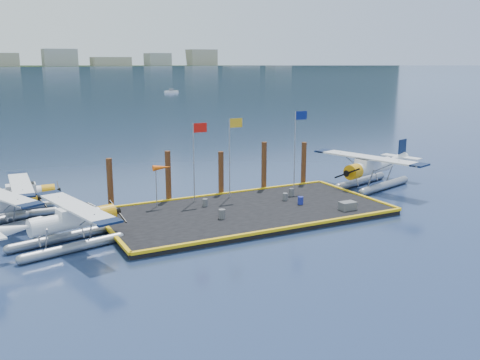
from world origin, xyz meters
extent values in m
plane|color=#18274A|center=(0.00, 0.00, 0.00)|extent=(4000.00, 4000.00, 0.00)
cube|color=black|center=(0.00, 0.00, 0.20)|extent=(20.00, 10.00, 0.40)
cone|color=black|center=(350.00, 1450.00, 0.00)|extent=(1100.00, 1100.00, 360.00)
cone|color=#4B6064|center=(750.00, 2200.00, 0.00)|extent=(1300.00, 1300.00, 560.00)
cone|color=#4B6064|center=(1050.00, 2100.00, 0.00)|extent=(1000.00, 1000.00, 420.00)
cylinder|color=gray|center=(-13.12, -0.11, 0.29)|extent=(5.98, 1.95, 0.58)
cylinder|color=gray|center=(-12.63, -2.19, 0.29)|extent=(5.98, 1.95, 0.58)
cylinder|color=white|center=(-12.69, -1.11, 1.60)|extent=(4.63, 2.08, 1.07)
cube|color=white|center=(-12.12, -0.97, 1.94)|extent=(2.32, 1.53, 0.87)
cube|color=black|center=(-11.84, -0.90, 2.13)|extent=(1.56, 1.30, 0.53)
cylinder|color=orange|center=(-10.24, -0.52, 1.60)|extent=(1.20, 1.32, 1.12)
cube|color=black|center=(-9.43, -0.33, 1.60)|extent=(0.56, 2.11, 1.09)
cube|color=white|center=(-12.12, -0.97, 2.42)|extent=(3.43, 8.82, 0.12)
cube|color=#0A1635|center=(-13.08, 3.08, 2.42)|extent=(1.62, 1.18, 0.13)
cube|color=#0A1635|center=(-11.16, -5.03, 2.42)|extent=(1.62, 1.18, 0.13)
cube|color=white|center=(-16.00, 4.63, 1.89)|extent=(2.32, 1.75, 0.85)
cube|color=black|center=(-15.73, 4.74, 2.08)|extent=(1.60, 1.42, 0.52)
cylinder|color=orange|center=(-14.24, 5.34, 1.56)|extent=(1.29, 1.37, 1.10)
cube|color=black|center=(-13.50, 5.65, 1.56)|extent=(0.84, 1.97, 1.06)
cube|color=#0A1635|center=(-14.47, 0.86, 2.37)|extent=(1.64, 1.32, 0.12)
cylinder|color=gray|center=(-15.13, 8.62, 0.28)|extent=(5.70, 0.72, 0.55)
cylinder|color=gray|center=(-15.19, 6.61, 0.28)|extent=(5.70, 0.72, 0.55)
cylinder|color=white|center=(-14.98, 7.61, 1.51)|extent=(4.29, 1.13, 1.01)
cube|color=white|center=(-14.43, 7.59, 1.84)|extent=(2.05, 1.07, 0.83)
cube|color=black|center=(-14.15, 7.58, 2.02)|extent=(1.31, 1.00, 0.50)
cylinder|color=orange|center=(-12.59, 7.54, 1.51)|extent=(0.95, 1.09, 1.06)
cube|color=black|center=(-11.81, 7.52, 1.51)|extent=(0.12, 2.04, 1.03)
cube|color=white|center=(-14.43, 7.59, 2.29)|extent=(1.62, 8.30, 0.11)
cube|color=#0A1635|center=(-14.31, 11.54, 2.29)|extent=(1.40, 0.87, 0.12)
cube|color=#0A1635|center=(-14.54, 3.65, 2.29)|extent=(1.40, 0.87, 0.12)
cylinder|color=gray|center=(14.38, 1.51, 0.33)|extent=(6.73, 2.67, 0.66)
cylinder|color=gray|center=(13.66, 3.83, 0.33)|extent=(6.73, 2.67, 0.66)
cylinder|color=white|center=(13.81, 2.61, 1.82)|extent=(5.26, 2.68, 1.21)
cube|color=white|center=(13.17, 2.41, 2.21)|extent=(2.68, 1.88, 0.99)
cube|color=black|center=(12.86, 2.31, 2.43)|extent=(1.82, 1.57, 0.61)
cylinder|color=orange|center=(11.07, 1.75, 1.82)|extent=(1.43, 1.55, 1.28)
cube|color=black|center=(10.17, 1.48, 1.82)|extent=(0.79, 2.37, 1.24)
cube|color=white|center=(13.17, 2.41, 2.76)|extent=(4.53, 9.98, 0.13)
cube|color=#0A1635|center=(14.58, -2.12, 2.76)|extent=(1.88, 1.44, 0.14)
cube|color=#0A1635|center=(11.76, 6.94, 2.76)|extent=(1.88, 1.44, 0.14)
cube|color=#0A1635|center=(18.66, 4.12, 2.82)|extent=(1.20, 0.49, 1.88)
cube|color=white|center=(18.55, 4.08, 2.10)|extent=(2.06, 3.88, 0.11)
cylinder|color=#55555A|center=(-2.28, 2.27, 0.67)|extent=(0.39, 0.39, 0.55)
cylinder|color=navy|center=(4.30, -0.53, 0.69)|extent=(0.41, 0.41, 0.58)
cylinder|color=#55555A|center=(5.07, 1.93, 0.70)|extent=(0.42, 0.42, 0.59)
cylinder|color=#55555A|center=(-2.52, -1.18, 0.72)|extent=(0.46, 0.46, 0.65)
cylinder|color=#55555A|center=(3.91, 1.01, 0.68)|extent=(0.40, 0.40, 0.56)
cube|color=#55555A|center=(6.52, -3.33, 0.69)|extent=(1.17, 0.78, 0.59)
cylinder|color=#93929A|center=(-2.50, 3.80, 3.40)|extent=(0.08, 0.08, 6.00)
cube|color=red|center=(-1.95, 3.80, 6.05)|extent=(1.10, 0.03, 0.70)
cylinder|color=#93929A|center=(0.50, 3.80, 3.50)|extent=(0.08, 0.08, 6.20)
cube|color=gold|center=(1.05, 3.80, 6.25)|extent=(1.10, 0.03, 0.70)
cylinder|color=#93929A|center=(6.50, 3.80, 3.65)|extent=(0.08, 0.08, 6.50)
cube|color=navy|center=(7.05, 3.80, 6.55)|extent=(1.10, 0.03, 0.70)
cylinder|color=#93929A|center=(-5.50, 3.80, 1.90)|extent=(0.07, 0.07, 3.00)
cone|color=#FF5D0E|center=(-5.00, 3.80, 3.30)|extent=(1.40, 0.44, 0.44)
cylinder|color=#472114|center=(-8.50, 5.40, 2.00)|extent=(0.44, 0.44, 4.00)
cylinder|color=#472114|center=(-4.00, 5.40, 2.10)|extent=(0.44, 0.44, 4.20)
cylinder|color=#472114|center=(0.50, 5.40, 1.90)|extent=(0.44, 0.44, 3.80)
cylinder|color=#472114|center=(4.50, 5.40, 2.15)|extent=(0.44, 0.44, 4.30)
cylinder|color=#472114|center=(8.50, 5.40, 2.00)|extent=(0.44, 0.44, 4.00)
camera|label=1|loc=(-17.38, -32.96, 11.03)|focal=40.00mm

